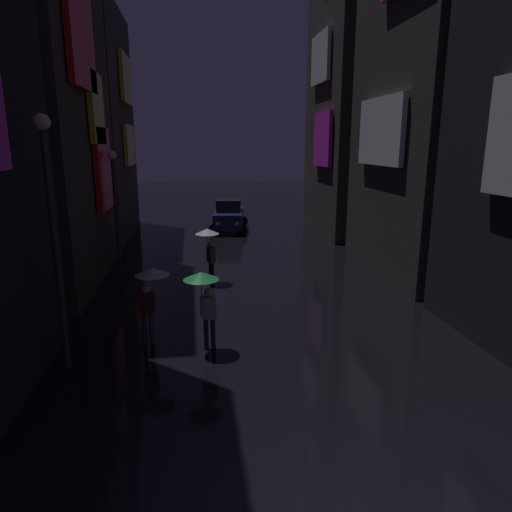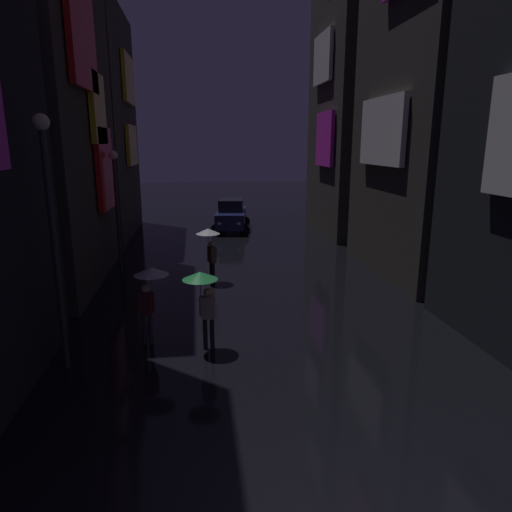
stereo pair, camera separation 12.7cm
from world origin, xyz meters
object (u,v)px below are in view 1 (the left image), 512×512
object	(u,v)px
pedestrian_foreground_left_clear	(150,285)
streetlamp_left_far	(115,197)
car_distant	(229,215)
streetlamp_left_near	(52,218)
pedestrian_near_crossing_green	(204,289)
pedestrian_midstreet_centre_clear	(208,241)

from	to	relation	value
pedestrian_foreground_left_clear	streetlamp_left_far	distance (m)	7.80
car_distant	streetlamp_left_far	bearing A→B (deg)	-121.06
pedestrian_foreground_left_clear	streetlamp_left_near	distance (m)	2.96
pedestrian_foreground_left_clear	streetlamp_left_far	bearing A→B (deg)	104.61
pedestrian_foreground_left_clear	streetlamp_left_near	bearing A→B (deg)	-150.80
pedestrian_near_crossing_green	car_distant	xyz separation A→B (m)	(2.00, 16.76, -0.74)
pedestrian_midstreet_centre_clear	streetlamp_left_far	distance (m)	4.45
pedestrian_near_crossing_green	streetlamp_left_near	world-z (taller)	streetlamp_left_near
pedestrian_near_crossing_green	pedestrian_midstreet_centre_clear	xyz separation A→B (m)	(0.34, 5.88, 0.00)
pedestrian_midstreet_centre_clear	streetlamp_left_far	bearing A→B (deg)	150.24
streetlamp_left_near	pedestrian_near_crossing_green	bearing A→B (deg)	9.19
pedestrian_foreground_left_clear	pedestrian_midstreet_centre_clear	size ratio (longest dim) A/B	1.00
pedestrian_midstreet_centre_clear	pedestrian_foreground_left_clear	bearing A→B (deg)	-107.77
pedestrian_foreground_left_clear	car_distant	xyz separation A→B (m)	(3.37, 16.21, -0.74)
pedestrian_foreground_left_clear	streetlamp_left_near	world-z (taller)	streetlamp_left_near
pedestrian_midstreet_centre_clear	pedestrian_near_crossing_green	bearing A→B (deg)	-93.33
pedestrian_near_crossing_green	pedestrian_foreground_left_clear	distance (m)	1.47
pedestrian_midstreet_centre_clear	car_distant	xyz separation A→B (m)	(1.66, 10.88, -0.74)
pedestrian_near_crossing_green	pedestrian_foreground_left_clear	bearing A→B (deg)	158.21
pedestrian_near_crossing_green	streetlamp_left_far	size ratio (longest dim) A/B	0.43
car_distant	pedestrian_near_crossing_green	bearing A→B (deg)	-96.82
car_distant	pedestrian_foreground_left_clear	bearing A→B (deg)	-101.74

